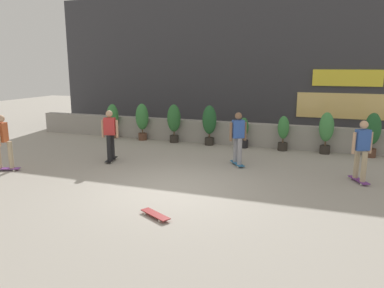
% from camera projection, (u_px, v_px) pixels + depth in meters
% --- Properties ---
extents(ground_plane, '(48.00, 48.00, 0.00)m').
position_uv_depth(ground_plane, '(172.00, 190.00, 9.47)').
color(ground_plane, '#A8A093').
extents(planter_wall, '(18.00, 0.40, 0.90)m').
position_uv_depth(planter_wall, '(230.00, 133.00, 14.89)').
color(planter_wall, gray).
rests_on(planter_wall, ground).
extents(building_backdrop, '(20.00, 2.08, 6.50)m').
position_uv_depth(building_backdrop, '(252.00, 63.00, 17.99)').
color(building_backdrop, '#38383D').
rests_on(building_backdrop, ground).
extents(potted_plant_0, '(0.51, 0.51, 1.48)m').
position_uv_depth(potted_plant_0, '(113.00, 118.00, 16.11)').
color(potted_plant_0, brown).
rests_on(potted_plant_0, ground).
extents(potted_plant_1, '(0.54, 0.54, 1.55)m').
position_uv_depth(potted_plant_1, '(142.00, 119.00, 15.62)').
color(potted_plant_1, brown).
rests_on(potted_plant_1, ground).
extents(potted_plant_2, '(0.55, 0.55, 1.57)m').
position_uv_depth(potted_plant_2, '(174.00, 120.00, 15.13)').
color(potted_plant_2, '#2D2823').
rests_on(potted_plant_2, ground).
extents(potted_plant_3, '(0.55, 0.55, 1.58)m').
position_uv_depth(potted_plant_3, '(209.00, 122.00, 14.62)').
color(potted_plant_3, '#2D2823').
rests_on(potted_plant_3, ground).
extents(potted_plant_4, '(0.36, 0.36, 1.17)m').
position_uv_depth(potted_plant_4, '(244.00, 132.00, 14.23)').
color(potted_plant_4, black).
rests_on(potted_plant_4, ground).
extents(potted_plant_5, '(0.41, 0.41, 1.30)m').
position_uv_depth(potted_plant_5, '(283.00, 132.00, 13.71)').
color(potted_plant_5, '#2D2823').
rests_on(potted_plant_5, ground).
extents(potted_plant_6, '(0.51, 0.51, 1.50)m').
position_uv_depth(potted_plant_6, '(326.00, 130.00, 13.18)').
color(potted_plant_6, '#2D2823').
rests_on(potted_plant_6, ground).
extents(potted_plant_7, '(0.54, 0.54, 1.54)m').
position_uv_depth(potted_plant_7, '(373.00, 131.00, 12.68)').
color(potted_plant_7, brown).
rests_on(potted_plant_7, ground).
extents(skater_foreground, '(0.62, 0.77, 1.70)m').
position_uv_depth(skater_foreground, '(238.00, 136.00, 11.59)').
color(skater_foreground, '#266699').
rests_on(skater_foreground, ground).
extents(skater_by_wall_left, '(0.82, 0.53, 1.70)m').
position_uv_depth(skater_by_wall_left, '(3.00, 140.00, 11.01)').
color(skater_by_wall_left, '#72338C').
rests_on(skater_by_wall_left, ground).
extents(skater_far_left, '(0.55, 0.82, 1.70)m').
position_uv_depth(skater_far_left, '(110.00, 133.00, 12.11)').
color(skater_far_left, black).
rests_on(skater_far_left, ground).
extents(skater_by_wall_right, '(0.54, 0.81, 1.70)m').
position_uv_depth(skater_by_wall_right, '(362.00, 149.00, 9.89)').
color(skater_by_wall_right, '#72338C').
rests_on(skater_by_wall_right, ground).
extents(skateboard_near_camera, '(0.80, 0.56, 0.08)m').
position_uv_depth(skateboard_near_camera, '(155.00, 214.00, 7.74)').
color(skateboard_near_camera, maroon).
rests_on(skateboard_near_camera, ground).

